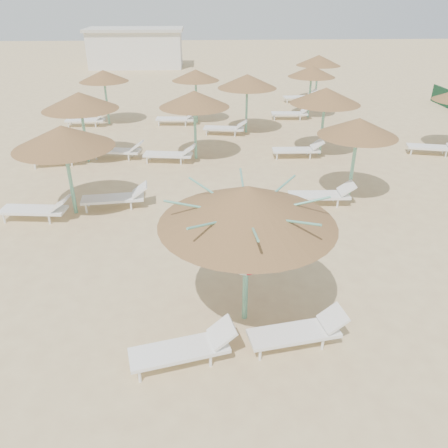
{
  "coord_description": "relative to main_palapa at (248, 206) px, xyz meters",
  "views": [
    {
      "loc": [
        -0.47,
        -7.07,
        5.99
      ],
      "look_at": [
        0.01,
        1.73,
        1.3
      ],
      "focal_mm": 35.0,
      "sensor_mm": 36.0,
      "label": 1
    }
  ],
  "objects": [
    {
      "name": "ground",
      "position": [
        -0.35,
        -0.01,
        -2.58
      ],
      "size": [
        120.0,
        120.0,
        0.0
      ],
      "primitive_type": "plane",
      "color": "#D5B981",
      "rests_on": "ground"
    },
    {
      "name": "main_palapa",
      "position": [
        0.0,
        0.0,
        0.0
      ],
      "size": [
        3.31,
        3.31,
        2.97
      ],
      "color": "#6AB89C",
      "rests_on": "ground"
    },
    {
      "name": "lounger_main_a",
      "position": [
        -1.17,
        -1.16,
        -2.25
      ],
      "size": [
        2.0,
        1.0,
        0.7
      ],
      "rotation": [
        0.0,
        0.0,
        0.23
      ],
      "color": "white",
      "rests_on": "ground"
    },
    {
      "name": "lounger_main_b",
      "position": [
        0.97,
        -0.83,
        -2.26
      ],
      "size": [
        1.93,
        0.86,
        0.68
      ],
      "rotation": [
        0.0,
        0.0,
        0.17
      ],
      "color": "white",
      "rests_on": "ground"
    },
    {
      "name": "palapa_field",
      "position": [
        1.5,
        11.12,
        -0.27
      ],
      "size": [
        19.45,
        18.18,
        2.72
      ],
      "color": "#6AB89C",
      "rests_on": "ground"
    },
    {
      "name": "service_hut",
      "position": [
        -6.35,
        34.99,
        -0.94
      ],
      "size": [
        8.4,
        4.4,
        3.25
      ],
      "color": "silver",
      "rests_on": "ground"
    }
  ]
}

